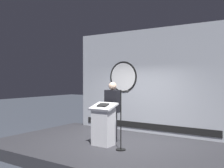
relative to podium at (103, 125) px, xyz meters
The scene contains 6 objects.
ground_plane 0.89m from the podium, 53.49° to the left, with size 40.00×40.00×0.00m, color #383D47.
stage_platform 0.75m from the podium, 53.49° to the left, with size 6.40×4.00×0.30m, color #333338.
banner_display 2.39m from the podium, 85.39° to the left, with size 5.22×0.12×3.34m.
podium is the anchor object (origin of this frame).
speaker_person 0.57m from the podium, 94.27° to the left, with size 0.40×0.26×1.65m.
microphone_stand 0.64m from the podium, ahead, with size 0.24×0.46×1.47m.
Camera 1 is at (3.86, -5.85, 2.04)m, focal length 42.49 mm.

